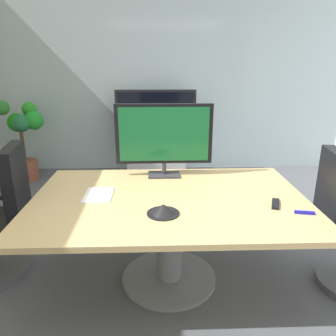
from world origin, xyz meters
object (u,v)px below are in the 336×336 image
conference_table (169,217)px  tv_monitor (164,136)px  remote_control (276,204)px  conference_phone (163,210)px  wall_display_unit (156,147)px  potted_plant (24,136)px

conference_table → tv_monitor: size_ratio=2.44×
remote_control → conference_phone: bearing=-151.3°
wall_display_unit → remote_control: 2.95m
conference_phone → remote_control: bearing=8.1°
conference_table → remote_control: bearing=-12.3°
conference_table → remote_control: 0.79m
wall_display_unit → conference_phone: 2.94m
conference_table → conference_phone: conference_phone is taller
conference_phone → remote_control: (0.80, 0.11, -0.02)m
conference_table → potted_plant: 3.18m
wall_display_unit → conference_phone: bearing=-89.0°
conference_table → tv_monitor: (-0.03, 0.50, 0.52)m
tv_monitor → potted_plant: size_ratio=0.70×
potted_plant → conference_table: bearing=-50.4°
conference_table → remote_control: (0.75, -0.16, 0.17)m
wall_display_unit → conference_table: bearing=-87.8°
conference_table → remote_control: remote_control is taller
wall_display_unit → potted_plant: size_ratio=1.10×
potted_plant → remote_control: 3.81m
conference_table → conference_phone: 0.34m
wall_display_unit → remote_control: size_ratio=7.71×
conference_table → wall_display_unit: 2.65m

